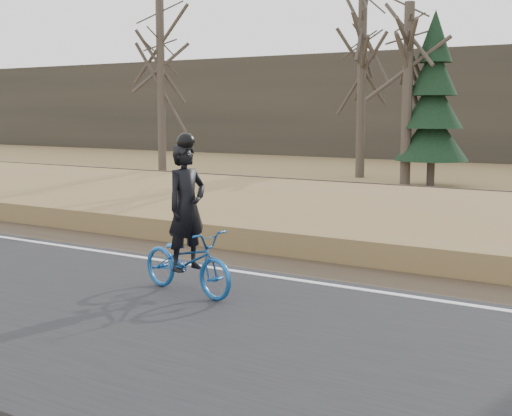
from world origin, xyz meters
The scene contains 12 objects.
ground centered at (0.00, 0.00, 0.00)m, with size 120.00×120.00×0.00m, color olive.
road centered at (0.00, -2.50, 0.03)m, with size 120.00×6.00×0.06m, color black.
edge_line centered at (0.00, 0.20, 0.07)m, with size 120.00×0.12×0.01m, color silver.
shoulder centered at (0.00, 1.20, 0.02)m, with size 120.00×1.60×0.04m, color #473A2B.
embankment centered at (0.00, 4.20, 0.22)m, with size 120.00×5.00×0.44m, color olive.
ballast centered at (0.00, 8.00, 0.23)m, with size 120.00×3.00×0.45m, color slate.
railroad centered at (0.00, 8.00, 0.53)m, with size 120.00×2.40×0.29m.
cyclist centered at (-2.12, -1.35, 0.81)m, with size 1.90×0.95×2.33m.
bare_tree_far_left centered at (-15.90, 14.47, 4.02)m, with size 0.36×0.36×8.04m, color #4C4338.
bare_tree_left centered at (-7.90, 17.38, 4.00)m, with size 0.36×0.36×8.00m, color #4C4338.
bare_tree_near_left centered at (-4.98, 14.78, 3.21)m, with size 0.36×0.36×6.43m, color #4C4338.
conifer centered at (-4.27, 15.45, 2.94)m, with size 2.60×2.60×6.20m.
Camera 1 is at (4.18, -9.33, 2.70)m, focal length 50.00 mm.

